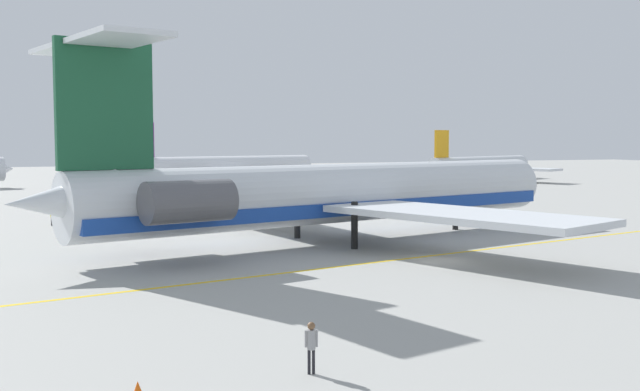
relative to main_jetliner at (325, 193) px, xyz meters
name	(u,v)px	position (x,y,z in m)	size (l,w,h in m)	color
ground	(438,261)	(3.84, -10.13, -3.76)	(360.17, 360.17, 0.00)	#9E9E99
main_jetliner	(325,193)	(0.00, 0.00, 0.00)	(46.60, 41.73, 13.80)	silver
airliner_mid_left	(227,168)	(9.50, 67.54, -0.73)	(34.13, 34.07, 10.29)	silver
airliner_mid_right	(483,166)	(58.97, 68.31, -1.02)	(29.61, 29.88, 9.31)	silver
ground_crew_near_nose	(311,341)	(-11.90, -28.85, -2.64)	(0.44, 0.28, 1.77)	black
ground_crew_near_tail	(337,197)	(12.07, 26.73, -2.63)	(0.28, 0.45, 1.78)	black
ground_crew_portside	(52,214)	(-18.79, 19.21, -2.72)	(0.30, 0.34, 1.65)	black
safety_cone_nose	(440,206)	(22.03, 20.70, -3.49)	(0.40, 0.40, 0.55)	#EA590F
safety_cone_wingtip	(138,390)	(-17.61, -29.18, -3.49)	(0.40, 0.40, 0.55)	#EA590F
taxiway_centreline	(394,260)	(1.28, -8.91, -3.76)	(98.04, 0.36, 0.01)	gold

